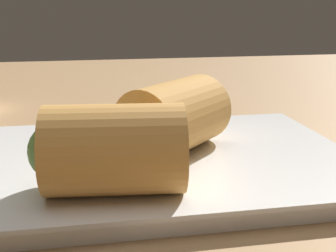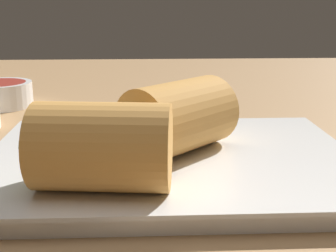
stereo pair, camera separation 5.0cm
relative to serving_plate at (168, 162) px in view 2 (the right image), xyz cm
name	(u,v)px [view 2 (the right image)]	position (x,y,z in cm)	size (l,w,h in cm)	color
table_surface	(144,173)	(-1.90, 2.35, -1.76)	(180.00, 140.00, 2.00)	#A87F54
serving_plate	(168,162)	(0.00, 0.00, 0.00)	(29.07, 21.95, 1.50)	white
roll_front_left	(91,147)	(-5.22, -6.80, 3.57)	(9.87, 6.58, 5.67)	#D19347
roll_front_right	(171,118)	(0.28, 0.22, 3.57)	(10.10, 10.10, 5.67)	#D19347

